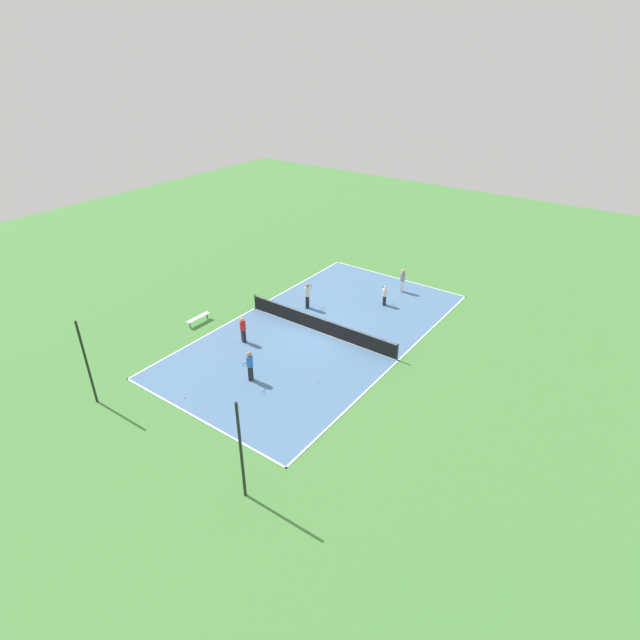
{
  "coord_description": "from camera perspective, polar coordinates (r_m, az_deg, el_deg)",
  "views": [
    {
      "loc": [
        -16.11,
        22.37,
        16.2
      ],
      "look_at": [
        0.0,
        0.0,
        0.9
      ],
      "focal_mm": 28.0,
      "sensor_mm": 36.0,
      "label": 1
    }
  ],
  "objects": [
    {
      "name": "tennis_net",
      "position": [
        31.68,
        0.0,
        -0.51
      ],
      "size": [
        11.15,
        0.1,
        1.09
      ],
      "color": "black",
      "rests_on": "court_surface"
    },
    {
      "name": "player_far_white",
      "position": [
        34.42,
        -1.45,
        3.01
      ],
      "size": [
        0.65,
        0.99,
        1.85
      ],
      "rotation": [
        0.0,
        0.0,
        5.08
      ],
      "color": "black",
      "rests_on": "court_surface"
    },
    {
      "name": "court_surface",
      "position": [
        31.96,
        0.0,
        -1.39
      ],
      "size": [
        11.35,
        20.82,
        0.02
      ],
      "color": "#4C729E",
      "rests_on": "ground_plane"
    },
    {
      "name": "player_near_blue",
      "position": [
        27.26,
        -8.03,
        -4.98
      ],
      "size": [
        0.62,
        0.99,
        1.81
      ],
      "rotation": [
        0.0,
        0.0,
        1.91
      ],
      "color": "black",
      "rests_on": "court_surface"
    },
    {
      "name": "fence_post_back_left",
      "position": [
        20.17,
        -9.02,
        -14.63
      ],
      "size": [
        0.12,
        0.12,
        4.77
      ],
      "color": "black",
      "rests_on": "ground_plane"
    },
    {
      "name": "player_near_white",
      "position": [
        35.22,
        7.41,
        2.93
      ],
      "size": [
        0.82,
        0.95,
        1.46
      ],
      "rotation": [
        0.0,
        0.0,
        5.35
      ],
      "color": "black",
      "rests_on": "court_surface"
    },
    {
      "name": "player_baseline_gray",
      "position": [
        37.31,
        9.41,
        4.65
      ],
      "size": [
        0.48,
        0.48,
        1.77
      ],
      "rotation": [
        0.0,
        0.0,
        3.6
      ],
      "color": "white",
      "rests_on": "court_surface"
    },
    {
      "name": "bench",
      "position": [
        33.79,
        -13.74,
        0.24
      ],
      "size": [
        0.36,
        1.8,
        0.45
      ],
      "rotation": [
        0.0,
        0.0,
        1.57
      ],
      "color": "silver",
      "rests_on": "ground_plane"
    },
    {
      "name": "ground_plane",
      "position": [
        31.97,
        0.0,
        -1.41
      ],
      "size": [
        80.0,
        80.0,
        0.0
      ],
      "primitive_type": "plane",
      "color": "#47843D"
    },
    {
      "name": "tennis_ball_midcourt",
      "position": [
        27.22,
        -15.23,
        -8.54
      ],
      "size": [
        0.07,
        0.07,
        0.07
      ],
      "primitive_type": "sphere",
      "color": "#CCE033",
      "rests_on": "court_surface"
    },
    {
      "name": "fence_post_back_right",
      "position": [
        27.26,
        -25.1,
        -4.5
      ],
      "size": [
        0.12,
        0.12,
        4.77
      ],
      "color": "black",
      "rests_on": "ground_plane"
    },
    {
      "name": "tennis_ball_far_baseline",
      "position": [
        27.4,
        -0.22,
        -7.06
      ],
      "size": [
        0.07,
        0.07,
        0.07
      ],
      "primitive_type": "sphere",
      "color": "#CCE033",
      "rests_on": "court_surface"
    },
    {
      "name": "player_coach_red",
      "position": [
        30.81,
        -8.8,
        -0.91
      ],
      "size": [
        0.45,
        0.45,
        1.7
      ],
      "rotation": [
        0.0,
        0.0,
        5.99
      ],
      "color": "black",
      "rests_on": "court_surface"
    }
  ]
}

